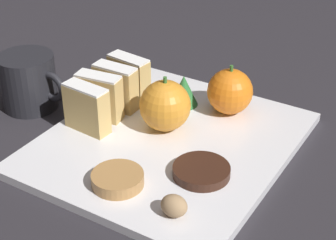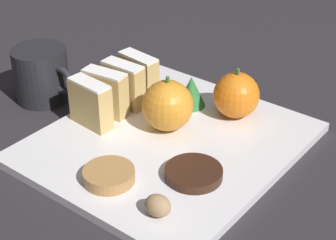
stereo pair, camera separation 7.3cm
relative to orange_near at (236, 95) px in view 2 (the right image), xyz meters
The scene contains 13 objects.
ground_plane 0.12m from the orange_near, 108.80° to the right, with size 6.00×6.00×0.00m, color #28262B.
serving_platter 0.12m from the orange_near, 108.80° to the right, with size 0.31×0.34×0.01m.
stollen_slice_front 0.20m from the orange_near, 135.09° to the right, with size 0.07×0.03×0.07m.
stollen_slice_second 0.18m from the orange_near, 143.96° to the right, with size 0.07×0.03×0.07m.
stollen_slice_third 0.16m from the orange_near, 153.22° to the right, with size 0.06×0.03×0.07m.
stollen_slice_fourth 0.15m from the orange_near, 165.12° to the right, with size 0.07×0.03×0.07m.
orange_near is the anchor object (origin of this frame).
orange_far 0.10m from the orange_near, 122.90° to the right, with size 0.07×0.07×0.08m.
walnut 0.24m from the orange_near, 78.49° to the right, with size 0.03×0.03×0.03m.
chocolate_cookie 0.16m from the orange_near, 75.94° to the right, with size 0.07×0.07×0.01m.
gingerbread_cookie 0.23m from the orange_near, 98.56° to the right, with size 0.06×0.06×0.02m.
evergreen_sprig 0.07m from the orange_near, 166.96° to the right, with size 0.04×0.04×0.05m.
coffee_mug 0.30m from the orange_near, 155.87° to the right, with size 0.11×0.08×0.08m.
Camera 2 is at (0.39, -0.49, 0.42)m, focal length 60.00 mm.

